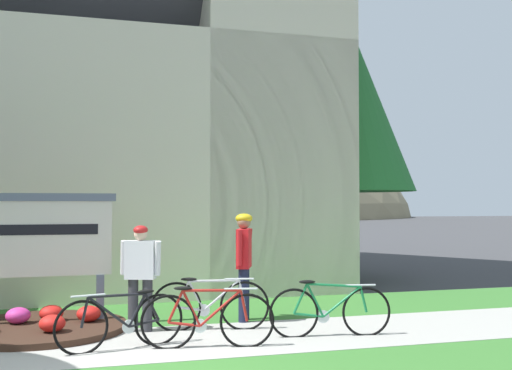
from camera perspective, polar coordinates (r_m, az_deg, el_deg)
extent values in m
plane|color=#3D3D3F|center=(10.62, -14.01, -11.99)|extent=(140.00, 140.00, 0.00)
cube|color=beige|center=(16.59, -20.69, 1.11)|extent=(13.98, 9.70, 5.39)
cube|color=#424247|center=(17.37, -20.53, 15.75)|extent=(14.48, 9.87, 9.87)
cube|color=beige|center=(14.43, 0.84, 14.61)|extent=(3.21, 3.21, 11.93)
cube|color=slate|center=(9.92, -14.49, -10.42)|extent=(0.12, 0.12, 0.78)
cube|color=silver|center=(9.83, -19.64, -4.78)|extent=(2.11, 0.10, 1.15)
cube|color=slate|center=(9.82, -19.60, -1.09)|extent=(2.23, 0.14, 0.12)
cube|color=black|center=(9.78, -19.64, -3.99)|extent=(1.69, 0.03, 0.16)
cylinder|color=#382319|center=(9.72, -19.83, -12.60)|extent=(2.57, 2.57, 0.10)
ellipsoid|color=red|center=(9.73, -15.50, -11.61)|extent=(0.36, 0.36, 0.24)
ellipsoid|color=red|center=(9.95, -18.74, -11.36)|extent=(0.36, 0.36, 0.24)
ellipsoid|color=#CC338C|center=(9.90, -21.53, -11.38)|extent=(0.36, 0.36, 0.24)
ellipsoid|color=red|center=(9.11, -18.67, -12.26)|extent=(0.36, 0.36, 0.24)
torus|color=black|center=(8.73, 3.60, -12.02)|extent=(0.71, 0.14, 0.71)
torus|color=black|center=(8.98, 10.37, -11.70)|extent=(0.71, 0.14, 0.71)
cylinder|color=#19723F|center=(8.86, 8.11, -10.83)|extent=(0.57, 0.12, 0.44)
cylinder|color=#19723F|center=(8.80, 7.36, -9.36)|extent=(0.78, 0.16, 0.09)
cylinder|color=#19723F|center=(8.76, 5.60, -10.77)|extent=(0.27, 0.08, 0.48)
cylinder|color=#19723F|center=(8.78, 4.98, -12.13)|extent=(0.43, 0.10, 0.09)
cylinder|color=#19723F|center=(8.72, 4.22, -10.65)|extent=(0.23, 0.07, 0.43)
cylinder|color=#19723F|center=(8.94, 10.10, -10.57)|extent=(0.12, 0.05, 0.37)
ellipsoid|color=black|center=(8.70, 4.84, -9.09)|extent=(0.25, 0.12, 0.05)
cylinder|color=silver|center=(8.90, 9.83, -9.30)|extent=(0.44, 0.09, 0.03)
cylinder|color=silver|center=(8.83, 6.36, -12.23)|extent=(0.18, 0.05, 0.18)
torus|color=black|center=(9.23, -7.53, -11.35)|extent=(0.74, 0.17, 0.75)
torus|color=black|center=(9.25, -1.08, -11.35)|extent=(0.74, 0.17, 0.75)
cylinder|color=#B7B7BC|center=(9.20, -3.27, -10.34)|extent=(0.55, 0.14, 0.47)
cylinder|color=#B7B7BC|center=(9.17, -3.98, -9.00)|extent=(0.75, 0.17, 0.04)
cylinder|color=#B7B7BC|center=(9.20, -5.65, -10.36)|extent=(0.26, 0.08, 0.45)
cylinder|color=#B7B7BC|center=(9.23, -6.24, -11.52)|extent=(0.41, 0.11, 0.09)
cylinder|color=#B7B7BC|center=(9.20, -6.94, -10.18)|extent=(0.22, 0.07, 0.40)
cylinder|color=#B7B7BC|center=(9.21, -1.34, -10.16)|extent=(0.12, 0.06, 0.39)
ellipsoid|color=black|center=(9.16, -6.36, -8.82)|extent=(0.25, 0.12, 0.05)
cylinder|color=silver|center=(9.18, -1.60, -8.85)|extent=(0.44, 0.11, 0.03)
cylinder|color=silver|center=(9.23, -4.95, -11.69)|extent=(0.18, 0.05, 0.18)
torus|color=black|center=(8.13, -8.27, -12.72)|extent=(0.72, 0.16, 0.73)
torus|color=black|center=(8.16, -0.85, -12.71)|extent=(0.72, 0.16, 0.73)
cylinder|color=#A51E19|center=(8.10, -3.36, -11.51)|extent=(0.56, 0.13, 0.48)
cylinder|color=#A51E19|center=(8.06, -4.18, -9.89)|extent=(0.76, 0.17, 0.04)
cylinder|color=#A51E19|center=(8.10, -6.11, -11.48)|extent=(0.26, 0.08, 0.48)
cylinder|color=#A51E19|center=(8.13, -6.79, -12.91)|extent=(0.42, 0.11, 0.09)
cylinder|color=#A51E19|center=(8.09, -7.60, -11.29)|extent=(0.22, 0.07, 0.43)
cylinder|color=#A51E19|center=(8.12, -1.14, -11.31)|extent=(0.12, 0.06, 0.41)
ellipsoid|color=black|center=(8.06, -6.92, -9.64)|extent=(0.25, 0.12, 0.05)
cylinder|color=silver|center=(8.08, -1.44, -9.77)|extent=(0.44, 0.10, 0.03)
cylinder|color=silver|center=(8.14, -5.30, -13.10)|extent=(0.18, 0.05, 0.18)
torus|color=black|center=(8.42, -9.17, -12.43)|extent=(0.68, 0.22, 0.70)
torus|color=black|center=(8.10, -16.16, -12.82)|extent=(0.68, 0.22, 0.70)
cylinder|color=black|center=(8.17, -13.71, -11.58)|extent=(0.55, 0.18, 0.45)
cylinder|color=black|center=(8.17, -12.92, -10.12)|extent=(0.75, 0.24, 0.05)
cylinder|color=black|center=(8.29, -11.13, -11.50)|extent=(0.26, 0.10, 0.43)
cylinder|color=black|center=(8.35, -10.52, -12.69)|extent=(0.41, 0.15, 0.09)
cylinder|color=black|center=(8.36, -9.77, -11.25)|extent=(0.22, 0.09, 0.38)
cylinder|color=black|center=(8.08, -15.85, -11.49)|extent=(0.12, 0.07, 0.38)
ellipsoid|color=black|center=(8.29, -10.37, -9.85)|extent=(0.25, 0.14, 0.05)
cylinder|color=silver|center=(8.05, -15.55, -10.02)|extent=(0.43, 0.14, 0.03)
cylinder|color=silver|center=(8.29, -11.90, -12.94)|extent=(0.18, 0.07, 0.18)
cylinder|color=#2D2D33|center=(9.29, -11.52, -11.05)|extent=(0.15, 0.15, 0.78)
cylinder|color=#2D2D33|center=(9.23, -10.21, -11.12)|extent=(0.15, 0.15, 0.78)
cube|color=silver|center=(9.18, -10.84, -6.94)|extent=(0.48, 0.34, 0.57)
sphere|color=beige|center=(9.15, -10.83, -4.54)|extent=(0.20, 0.20, 0.20)
ellipsoid|color=red|center=(9.15, -10.83, -4.20)|extent=(0.28, 0.31, 0.14)
cylinder|color=silver|center=(9.29, -12.39, -6.69)|extent=(0.09, 0.18, 0.52)
cylinder|color=silver|center=(9.07, -9.26, -6.83)|extent=(0.09, 0.18, 0.52)
cylinder|color=#191E38|center=(10.00, -1.07, -10.19)|extent=(0.15, 0.15, 0.86)
cylinder|color=#191E38|center=(9.78, -1.22, -10.38)|extent=(0.15, 0.15, 0.86)
cube|color=red|center=(9.81, -1.14, -5.99)|extent=(0.36, 0.52, 0.63)
sphere|color=#936B51|center=(9.79, -1.14, -3.52)|extent=(0.22, 0.22, 0.22)
ellipsoid|color=gold|center=(9.79, -1.14, -3.16)|extent=(0.34, 0.32, 0.16)
cylinder|color=red|center=(10.09, -0.72, -5.70)|extent=(0.09, 0.24, 0.57)
cylinder|color=red|center=(9.53, -1.59, -5.93)|extent=(0.09, 0.11, 0.57)
cylinder|color=#3D2D1E|center=(15.24, 8.13, -4.74)|extent=(0.29, 0.29, 2.20)
cone|color=#23662D|center=(15.46, 8.07, 8.26)|extent=(3.62, 3.62, 4.76)
ellipsoid|color=#847A5B|center=(83.37, -15.24, -3.03)|extent=(90.34, 52.71, 27.85)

